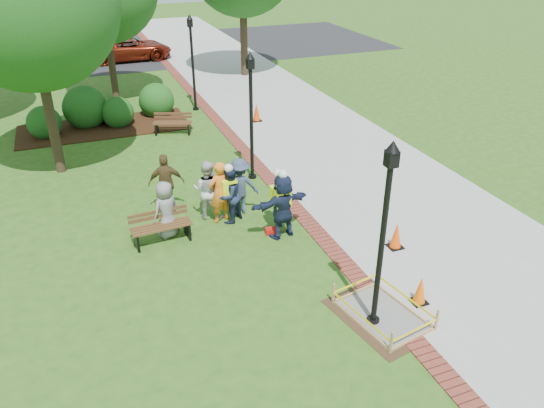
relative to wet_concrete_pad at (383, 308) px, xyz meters
name	(u,v)px	position (x,y,z in m)	size (l,w,h in m)	color
ground	(271,262)	(-1.55, 2.90, -0.23)	(100.00, 100.00, 0.00)	#285116
sidewalk	(295,120)	(3.45, 12.90, -0.22)	(6.00, 60.00, 0.02)	#9E9E99
brick_edging	(225,129)	(0.20, 12.90, -0.22)	(0.50, 60.00, 0.03)	maroon
mulch_bed	(104,127)	(-4.55, 14.90, -0.21)	(7.00, 3.00, 0.05)	#381E0F
parking_lot	(128,51)	(-1.55, 29.90, -0.23)	(36.00, 12.00, 0.01)	black
wet_concrete_pad	(383,308)	(0.00, 0.00, 0.00)	(2.10, 2.58, 0.55)	#47331E
bench_near	(162,233)	(-3.97, 4.87, 0.05)	(1.66, 0.66, 0.88)	brown
bench_far	(173,127)	(-1.94, 13.13, 0.03)	(1.64, 1.00, 0.84)	brown
cone_front	(420,291)	(1.03, 0.11, 0.11)	(0.37, 0.37, 0.72)	black
cone_back	(396,236)	(1.82, 2.31, 0.14)	(0.39, 0.39, 0.77)	black
cone_far	(256,113)	(1.81, 13.34, 0.16)	(0.41, 0.41, 0.81)	black
toolbox	(272,231)	(-1.01, 4.18, -0.14)	(0.37, 0.20, 0.19)	red
lamp_near	(384,225)	(-0.30, -0.10, 2.25)	(0.28, 0.28, 4.26)	black
lamp_mid	(251,108)	(-0.30, 7.90, 2.25)	(0.28, 0.28, 4.26)	black
lamp_far	(192,56)	(-0.30, 15.90, 2.25)	(0.28, 0.28, 4.26)	black
shrub_a	(47,136)	(-6.85, 14.69, -0.23)	(1.37, 1.37, 1.37)	#144815
shrub_b	(88,125)	(-5.18, 15.47, -0.23)	(1.86, 1.86, 1.86)	#144815
shrub_c	(120,126)	(-3.91, 14.96, -0.23)	(1.36, 1.36, 1.36)	#144815
shrub_d	(158,115)	(-2.10, 15.77, -0.23)	(1.57, 1.57, 1.57)	#144815
shrub_e	(111,122)	(-4.18, 15.61, -0.23)	(1.03, 1.03, 1.03)	#144815
casual_person_a	(166,210)	(-3.75, 5.14, 0.59)	(0.62, 0.55, 1.65)	gray
casual_person_b	(219,192)	(-2.15, 5.43, 0.70)	(0.69, 0.57, 1.86)	orange
casual_person_c	(208,190)	(-2.41, 5.75, 0.67)	(0.69, 0.62, 1.80)	silver
casual_person_d	(166,183)	(-3.43, 6.66, 0.67)	(0.64, 0.47, 1.80)	brown
casual_person_e	(240,186)	(-1.45, 5.72, 0.63)	(0.61, 0.45, 1.74)	#333E5A
hivis_worker_a	(283,204)	(-0.78, 3.99, 0.76)	(0.66, 0.48, 2.02)	#191C42
hivis_worker_b	(278,200)	(-0.76, 4.38, 0.69)	(0.62, 0.65, 1.87)	#1A2445
hivis_worker_c	(230,193)	(-1.88, 5.30, 0.67)	(0.64, 0.59, 1.82)	#1A2E44
parked_car_b	(82,62)	(-4.66, 27.91, -0.23)	(4.95, 2.15, 1.61)	#9A9A9F
parked_car_c	(131,60)	(-1.69, 27.29, -0.23)	(4.77, 2.08, 1.56)	maroon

